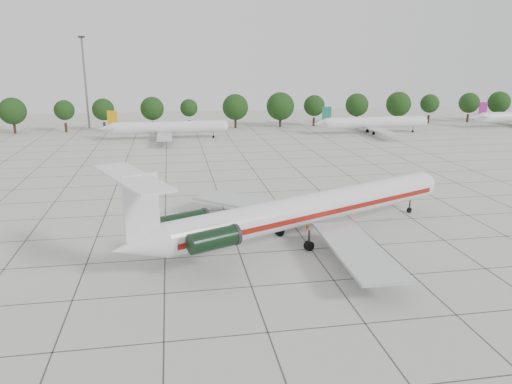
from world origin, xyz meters
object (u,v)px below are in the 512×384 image
bg_airliner_c (168,128)px  ground_crew (307,224)px  floodlight_mast (85,77)px  bg_airliner_d (374,123)px  main_airliner (299,211)px

bg_airliner_c → ground_crew: bearing=-76.7°
ground_crew → floodlight_mast: (-39.16, 94.12, 13.37)m
floodlight_mast → bg_airliner_c: bearing=-46.2°
ground_crew → bg_airliner_d: (37.79, 70.65, 2.00)m
bg_airliner_d → floodlight_mast: floodlight_mast is taller
ground_crew → bg_airliner_d: size_ratio=0.06×
main_airliner → bg_airliner_c: size_ratio=1.52×
main_airliner → bg_airliner_c: (-14.72, 74.09, -0.80)m
bg_airliner_c → bg_airliner_d: size_ratio=1.00×
main_airliner → ground_crew: size_ratio=23.51×
ground_crew → bg_airliner_c: (-16.72, 70.73, 2.00)m
bg_airliner_c → bg_airliner_d: same height
bg_airliner_c → floodlight_mast: floodlight_mast is taller
main_airliner → ground_crew: 4.81m
bg_airliner_d → bg_airliner_c: bearing=179.9°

